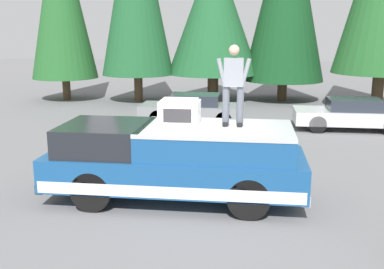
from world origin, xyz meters
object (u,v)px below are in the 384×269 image
(pickup_truck, at_px, (176,161))
(parked_car_grey, at_px, (193,109))
(person_on_truck_bed, at_px, (233,83))
(parked_car_silver, at_px, (351,114))
(compressor_unit, at_px, (180,112))

(pickup_truck, relative_size, parked_car_grey, 1.35)
(person_on_truck_bed, height_order, parked_car_silver, person_on_truck_bed)
(compressor_unit, height_order, person_on_truck_bed, person_on_truck_bed)
(pickup_truck, height_order, compressor_unit, compressor_unit)
(person_on_truck_bed, xyz_separation_m, parked_car_grey, (8.08, 1.87, -1.97))
(parked_car_grey, bearing_deg, parked_car_silver, -94.12)
(pickup_truck, xyz_separation_m, parked_car_silver, (7.81, -5.28, -0.29))
(pickup_truck, distance_m, parked_car_silver, 9.44)
(parked_car_silver, height_order, parked_car_grey, same)
(pickup_truck, distance_m, person_on_truck_bed, 2.07)
(compressor_unit, bearing_deg, person_on_truck_bed, -85.98)
(parked_car_silver, bearing_deg, parked_car_grey, 85.88)
(parked_car_grey, bearing_deg, pickup_truck, -175.43)
(person_on_truck_bed, bearing_deg, parked_car_grey, 13.02)
(compressor_unit, relative_size, parked_car_silver, 0.20)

